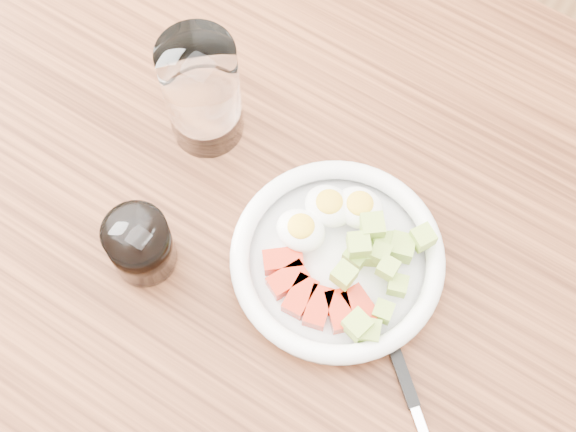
# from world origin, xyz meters

# --- Properties ---
(ground) EXTENTS (4.00, 4.00, 0.00)m
(ground) POSITION_xyz_m (0.00, 0.00, 0.00)
(ground) COLOR brown
(ground) RESTS_ON ground
(dining_table) EXTENTS (1.50, 0.90, 0.77)m
(dining_table) POSITION_xyz_m (0.00, 0.00, 0.67)
(dining_table) COLOR brown
(dining_table) RESTS_ON ground
(bowl) EXTENTS (0.24, 0.24, 0.06)m
(bowl) POSITION_xyz_m (0.06, 0.00, 0.79)
(bowl) COLOR white
(bowl) RESTS_ON dining_table
(fork) EXTENTS (0.16, 0.14, 0.01)m
(fork) POSITION_xyz_m (0.20, -0.08, 0.77)
(fork) COLOR black
(fork) RESTS_ON dining_table
(water_glass) EXTENTS (0.09, 0.09, 0.15)m
(water_glass) POSITION_xyz_m (-0.16, 0.07, 0.85)
(water_glass) COLOR white
(water_glass) RESTS_ON dining_table
(coffee_glass) EXTENTS (0.07, 0.07, 0.08)m
(coffee_glass) POSITION_xyz_m (-0.12, -0.11, 0.81)
(coffee_glass) COLOR white
(coffee_glass) RESTS_ON dining_table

